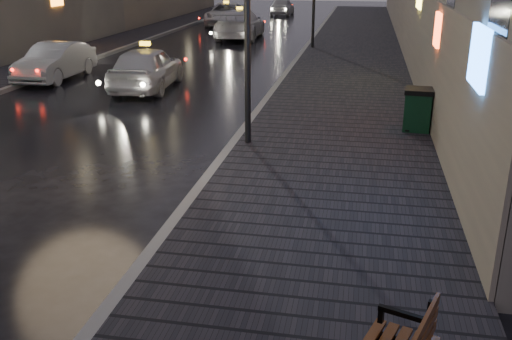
# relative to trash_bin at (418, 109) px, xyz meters

# --- Properties ---
(ground) EXTENTS (120.00, 120.00, 0.00)m
(ground) POSITION_rel_trash_bin_xyz_m (-5.80, -7.79, -0.69)
(ground) COLOR black
(ground) RESTS_ON ground
(sidewalk) EXTENTS (4.60, 58.00, 0.15)m
(sidewalk) POSITION_rel_trash_bin_xyz_m (-1.90, 13.21, -0.61)
(sidewalk) COLOR black
(sidewalk) RESTS_ON ground
(curb) EXTENTS (0.20, 58.00, 0.15)m
(curb) POSITION_rel_trash_bin_xyz_m (-4.30, 13.21, -0.61)
(curb) COLOR slate
(curb) RESTS_ON ground
(sidewalk_far) EXTENTS (2.40, 58.00, 0.15)m
(sidewalk_far) POSITION_rel_trash_bin_xyz_m (-14.50, 13.21, -0.61)
(sidewalk_far) COLOR black
(sidewalk_far) RESTS_ON ground
(curb_far) EXTENTS (0.20, 58.00, 0.15)m
(curb_far) POSITION_rel_trash_bin_xyz_m (-13.20, 13.21, -0.61)
(curb_far) COLOR slate
(curb_far) RESTS_ON ground
(trash_bin) EXTENTS (0.75, 0.75, 1.06)m
(trash_bin) POSITION_rel_trash_bin_xyz_m (0.00, 0.00, 0.00)
(trash_bin) COLOR black
(trash_bin) RESTS_ON sidewalk
(taxi_near) EXTENTS (2.08, 4.46, 1.48)m
(taxi_near) POSITION_rel_trash_bin_xyz_m (-8.66, 4.05, 0.05)
(taxi_near) COLOR silver
(taxi_near) RESTS_ON ground
(car_left_mid) EXTENTS (1.45, 4.05, 1.33)m
(car_left_mid) POSITION_rel_trash_bin_xyz_m (-12.60, 5.04, -0.02)
(car_left_mid) COLOR gray
(car_left_mid) RESTS_ON ground
(taxi_mid) EXTENTS (2.47, 5.65, 1.62)m
(taxi_mid) POSITION_rel_trash_bin_xyz_m (-8.43, 17.94, 0.12)
(taxi_mid) COLOR silver
(taxi_mid) RESTS_ON ground
(taxi_far) EXTENTS (2.92, 5.53, 1.48)m
(taxi_far) POSITION_rel_trash_bin_xyz_m (-10.86, 24.82, 0.06)
(taxi_far) COLOR silver
(taxi_far) RESTS_ON ground
(car_far) EXTENTS (1.66, 3.98, 1.35)m
(car_far) POSITION_rel_trash_bin_xyz_m (-8.24, 33.38, -0.01)
(car_far) COLOR #A6A7AE
(car_far) RESTS_ON ground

